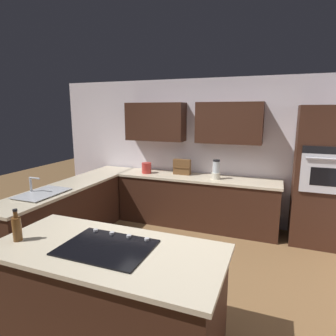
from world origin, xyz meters
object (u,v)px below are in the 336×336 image
object	(u,v)px
wall_oven	(322,177)
spice_rack	(182,167)
cooktop	(107,247)
blender	(216,171)
oil_bottle	(17,228)
sink_unit	(42,193)
kettle	(147,168)

from	to	relation	value
wall_oven	spice_rack	size ratio (longest dim) A/B	6.78
cooktop	blender	bearing A→B (deg)	-97.28
blender	spice_rack	world-z (taller)	blender
spice_rack	oil_bottle	size ratio (longest dim) A/B	1.06
sink_unit	spice_rack	distance (m)	2.37
spice_rack	kettle	world-z (taller)	spice_rack
kettle	oil_bottle	world-z (taller)	oil_bottle
kettle	oil_bottle	distance (m)	2.96
wall_oven	oil_bottle	bearing A→B (deg)	47.16
cooktop	sink_unit	bearing A→B (deg)	-30.82
blender	kettle	bearing A→B (deg)	-0.00
wall_oven	blender	world-z (taller)	wall_oven
sink_unit	blender	distance (m)	2.72
wall_oven	sink_unit	bearing A→B (deg)	26.05
sink_unit	spice_rack	xyz separation A→B (m)	(-1.43, -1.88, 0.12)
blender	kettle	size ratio (longest dim) A/B	1.71
blender	sink_unit	bearing A→B (deg)	40.22
sink_unit	oil_bottle	distance (m)	1.50
wall_oven	blender	size ratio (longest dim) A/B	6.38
wall_oven	sink_unit	world-z (taller)	wall_oven
cooktop	spice_rack	bearing A→B (deg)	-84.23
cooktop	blender	size ratio (longest dim) A/B	2.29
sink_unit	spice_rack	world-z (taller)	spice_rack
wall_oven	spice_rack	world-z (taller)	wall_oven
spice_rack	wall_oven	bearing A→B (deg)	177.86
cooktop	spice_rack	xyz separation A→B (m)	(0.29, -2.91, 0.13)
wall_oven	cooktop	bearing A→B (deg)	55.31
kettle	wall_oven	bearing A→B (deg)	-179.20
cooktop	spice_rack	world-z (taller)	spice_rack
oil_bottle	spice_rack	bearing A→B (deg)	-99.69
wall_oven	blender	bearing A→B (deg)	1.45
spice_rack	blender	bearing A→B (deg)	169.17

